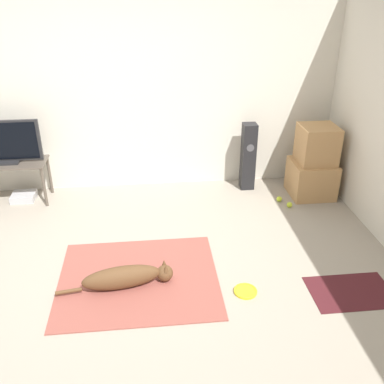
{
  "coord_description": "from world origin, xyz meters",
  "views": [
    {
      "loc": [
        0.21,
        -3.12,
        2.51
      ],
      "look_at": [
        0.64,
        0.89,
        0.45
      ],
      "focal_mm": 40.0,
      "sensor_mm": 36.0,
      "label": 1
    }
  ],
  "objects_px": {
    "frisbee": "(245,291)",
    "tennis_ball_by_boxes": "(289,205)",
    "tennis_ball_near_speaker": "(279,199)",
    "dog": "(126,277)",
    "tv_stand": "(8,168)",
    "floor_speaker": "(248,157)",
    "tv": "(3,142)",
    "cardboard_box_upper": "(317,144)",
    "cardboard_box_lower": "(311,178)",
    "game_console": "(24,196)"
  },
  "relations": [
    {
      "from": "cardboard_box_upper",
      "to": "floor_speaker",
      "type": "height_order",
      "value": "cardboard_box_upper"
    },
    {
      "from": "floor_speaker",
      "to": "tennis_ball_by_boxes",
      "type": "bearing_deg",
      "value": -55.89
    },
    {
      "from": "tennis_ball_near_speaker",
      "to": "dog",
      "type": "bearing_deg",
      "value": -141.73
    },
    {
      "from": "cardboard_box_upper",
      "to": "tennis_ball_near_speaker",
      "type": "height_order",
      "value": "cardboard_box_upper"
    },
    {
      "from": "cardboard_box_upper",
      "to": "game_console",
      "type": "xyz_separation_m",
      "value": [
        -3.61,
        0.23,
        -0.63
      ]
    },
    {
      "from": "game_console",
      "to": "cardboard_box_lower",
      "type": "bearing_deg",
      "value": -3.89
    },
    {
      "from": "cardboard_box_upper",
      "to": "tv",
      "type": "bearing_deg",
      "value": 176.67
    },
    {
      "from": "frisbee",
      "to": "cardboard_box_upper",
      "type": "bearing_deg",
      "value": 55.09
    },
    {
      "from": "frisbee",
      "to": "tennis_ball_near_speaker",
      "type": "relative_size",
      "value": 3.17
    },
    {
      "from": "game_console",
      "to": "dog",
      "type": "bearing_deg",
      "value": -54.15
    },
    {
      "from": "floor_speaker",
      "to": "game_console",
      "type": "distance_m",
      "value": 2.86
    },
    {
      "from": "game_console",
      "to": "tennis_ball_near_speaker",
      "type": "bearing_deg",
      "value": -7.14
    },
    {
      "from": "floor_speaker",
      "to": "tennis_ball_by_boxes",
      "type": "distance_m",
      "value": 0.82
    },
    {
      "from": "tv",
      "to": "tennis_ball_by_boxes",
      "type": "distance_m",
      "value": 3.46
    },
    {
      "from": "dog",
      "to": "tennis_ball_by_boxes",
      "type": "relative_size",
      "value": 15.6
    },
    {
      "from": "floor_speaker",
      "to": "tv_stand",
      "type": "height_order",
      "value": "floor_speaker"
    },
    {
      "from": "frisbee",
      "to": "cardboard_box_lower",
      "type": "bearing_deg",
      "value": 55.33
    },
    {
      "from": "floor_speaker",
      "to": "tv_stand",
      "type": "bearing_deg",
      "value": -178.95
    },
    {
      "from": "tv",
      "to": "tennis_ball_by_boxes",
      "type": "relative_size",
      "value": 13.01
    },
    {
      "from": "cardboard_box_lower",
      "to": "game_console",
      "type": "xyz_separation_m",
      "value": [
        -3.59,
        0.24,
        -0.18
      ]
    },
    {
      "from": "tv_stand",
      "to": "tennis_ball_by_boxes",
      "type": "bearing_deg",
      "value": -9.08
    },
    {
      "from": "tennis_ball_by_boxes",
      "to": "dog",
      "type": "bearing_deg",
      "value": -146.05
    },
    {
      "from": "frisbee",
      "to": "tennis_ball_near_speaker",
      "type": "height_order",
      "value": "tennis_ball_near_speaker"
    },
    {
      "from": "floor_speaker",
      "to": "game_console",
      "type": "relative_size",
      "value": 3.09
    },
    {
      "from": "frisbee",
      "to": "cardboard_box_upper",
      "type": "height_order",
      "value": "cardboard_box_upper"
    },
    {
      "from": "cardboard_box_upper",
      "to": "floor_speaker",
      "type": "distance_m",
      "value": 0.86
    },
    {
      "from": "cardboard_box_lower",
      "to": "tv",
      "type": "distance_m",
      "value": 3.75
    },
    {
      "from": "tennis_ball_near_speaker",
      "to": "tv",
      "type": "bearing_deg",
      "value": 173.38
    },
    {
      "from": "game_console",
      "to": "floor_speaker",
      "type": "bearing_deg",
      "value": 0.7
    },
    {
      "from": "floor_speaker",
      "to": "cardboard_box_lower",
      "type": "bearing_deg",
      "value": -20.15
    },
    {
      "from": "tv_stand",
      "to": "tv",
      "type": "height_order",
      "value": "tv"
    },
    {
      "from": "frisbee",
      "to": "tennis_ball_by_boxes",
      "type": "xyz_separation_m",
      "value": [
        0.86,
        1.46,
        0.02
      ]
    },
    {
      "from": "cardboard_box_upper",
      "to": "tennis_ball_near_speaker",
      "type": "relative_size",
      "value": 6.92
    },
    {
      "from": "tv_stand",
      "to": "tennis_ball_near_speaker",
      "type": "distance_m",
      "value": 3.3
    },
    {
      "from": "dog",
      "to": "tv_stand",
      "type": "distance_m",
      "value": 2.33
    },
    {
      "from": "floor_speaker",
      "to": "tennis_ball_by_boxes",
      "type": "relative_size",
      "value": 13.18
    },
    {
      "from": "cardboard_box_lower",
      "to": "tv_stand",
      "type": "height_order",
      "value": "tv_stand"
    },
    {
      "from": "tv",
      "to": "tennis_ball_by_boxes",
      "type": "xyz_separation_m",
      "value": [
        3.34,
        -0.54,
        -0.73
      ]
    },
    {
      "from": "tv_stand",
      "to": "tennis_ball_near_speaker",
      "type": "xyz_separation_m",
      "value": [
        3.26,
        -0.38,
        -0.4
      ]
    },
    {
      "from": "cardboard_box_lower",
      "to": "tv_stand",
      "type": "distance_m",
      "value": 3.71
    },
    {
      "from": "tennis_ball_by_boxes",
      "to": "game_console",
      "type": "xyz_separation_m",
      "value": [
        -3.23,
        0.55,
        0.01
      ]
    },
    {
      "from": "tv",
      "to": "game_console",
      "type": "relative_size",
      "value": 3.05
    },
    {
      "from": "floor_speaker",
      "to": "tv_stand",
      "type": "xyz_separation_m",
      "value": [
        -2.94,
        -0.05,
        0.0
      ]
    },
    {
      "from": "cardboard_box_lower",
      "to": "game_console",
      "type": "height_order",
      "value": "cardboard_box_lower"
    },
    {
      "from": "cardboard_box_lower",
      "to": "tennis_ball_by_boxes",
      "type": "xyz_separation_m",
      "value": [
        -0.36,
        -0.31,
        -0.19
      ]
    },
    {
      "from": "floor_speaker",
      "to": "tv_stand",
      "type": "relative_size",
      "value": 0.96
    },
    {
      "from": "tennis_ball_near_speaker",
      "to": "game_console",
      "type": "relative_size",
      "value": 0.23
    },
    {
      "from": "tv",
      "to": "tennis_ball_by_boxes",
      "type": "bearing_deg",
      "value": -9.12
    },
    {
      "from": "dog",
      "to": "tennis_ball_near_speaker",
      "type": "bearing_deg",
      "value": 38.27
    },
    {
      "from": "cardboard_box_upper",
      "to": "cardboard_box_lower",
      "type": "bearing_deg",
      "value": -149.71
    }
  ]
}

